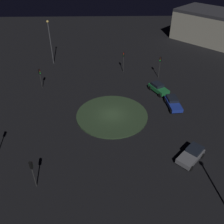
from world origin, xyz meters
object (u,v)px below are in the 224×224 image
object	(u,v)px
car_blue	(173,103)
traffic_light_northwest_near	(32,169)
traffic_light_southeast	(160,63)
streetlamp_northeast	(50,37)
traffic_light_northeast	(40,75)
car_green	(158,88)
car_grey	(191,155)
traffic_light_east	(123,58)

from	to	relation	value
car_blue	traffic_light_northwest_near	distance (m)	23.91
traffic_light_southeast	streetlamp_northeast	distance (m)	23.04
traffic_light_northeast	traffic_light_southeast	bearing A→B (deg)	44.86
car_green	streetlamp_northeast	distance (m)	24.78
car_green	traffic_light_northeast	world-z (taller)	traffic_light_northeast
car_blue	streetlamp_northeast	xyz separation A→B (m)	(17.49, 22.16, 4.95)
traffic_light_northwest_near	traffic_light_northeast	world-z (taller)	traffic_light_northwest_near
car_grey	traffic_light_east	size ratio (longest dim) A/B	0.97
car_grey	streetlamp_northeast	distance (m)	36.60
car_grey	traffic_light_southeast	world-z (taller)	traffic_light_southeast
car_green	streetlamp_northeast	bearing A→B (deg)	-148.77
car_grey	car_green	bearing A→B (deg)	-131.37
traffic_light_northwest_near	traffic_light_southeast	world-z (taller)	traffic_light_southeast
car_grey	traffic_light_northwest_near	bearing A→B (deg)	-34.08
car_blue	car_green	size ratio (longest dim) A/B	1.03
car_grey	traffic_light_southeast	bearing A→B (deg)	-135.09
traffic_light_northeast	traffic_light_northwest_near	bearing A→B (deg)	-44.23
traffic_light_northeast	traffic_light_east	bearing A→B (deg)	57.89
traffic_light_east	traffic_light_southeast	bearing A→B (deg)	78.58
traffic_light_northwest_near	traffic_light_east	world-z (taller)	traffic_light_east
car_blue	car_grey	size ratio (longest dim) A/B	1.09
traffic_light_northwest_near	traffic_light_southeast	size ratio (longest dim) A/B	0.88
car_grey	traffic_light_northeast	distance (m)	28.57
car_green	traffic_light_east	xyz separation A→B (m)	(8.19, 5.70, 2.16)
car_grey	car_green	xyz separation A→B (m)	(16.24, 1.07, 0.09)
car_grey	streetlamp_northeast	xyz separation A→B (m)	(29.04, 21.72, 4.98)
traffic_light_northeast	traffic_light_east	distance (m)	16.37
traffic_light_east	streetlamp_northeast	bearing A→B (deg)	-97.20
car_blue	traffic_light_northwest_near	xyz separation A→B (m)	(-15.07, 18.46, 1.93)
car_blue	traffic_light_northeast	size ratio (longest dim) A/B	1.20
car_grey	traffic_light_northeast	bearing A→B (deg)	-84.88
streetlamp_northeast	car_green	bearing A→B (deg)	-121.78
car_grey	streetlamp_northeast	size ratio (longest dim) A/B	0.44
streetlamp_northeast	car_grey	bearing A→B (deg)	-143.20
traffic_light_southeast	traffic_light_northeast	distance (m)	22.19
car_green	traffic_light_northeast	size ratio (longest dim) A/B	1.17
traffic_light_east	car_blue	bearing A→B (deg)	39.18
traffic_light_southeast	car_green	bearing A→B (deg)	26.21
car_green	traffic_light_northeast	distance (m)	21.03
car_blue	traffic_light_northwest_near	size ratio (longest dim) A/B	1.19
car_blue	traffic_light_southeast	bearing A→B (deg)	177.95
traffic_light_southeast	traffic_light_northwest_near	bearing A→B (deg)	1.51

